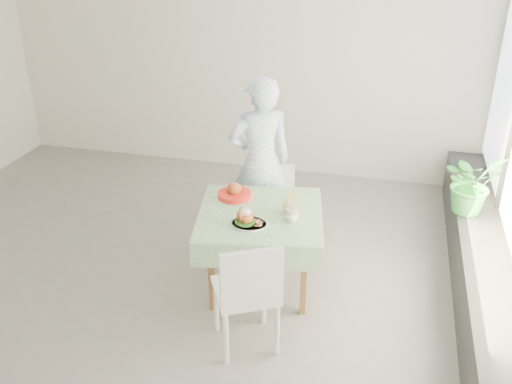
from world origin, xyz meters
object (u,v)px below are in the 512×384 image
(cafe_table, at_px, (260,241))
(juice_cup_orange, at_px, (288,207))
(potted_plant, at_px, (472,183))
(chair_far, at_px, (274,221))
(chair_near, at_px, (246,312))
(main_dish, at_px, (247,219))
(diner, at_px, (260,162))

(cafe_table, relative_size, juice_cup_orange, 5.04)
(potted_plant, bearing_deg, chair_far, -173.98)
(chair_near, bearing_deg, main_dish, 104.12)
(cafe_table, distance_m, chair_far, 0.79)
(chair_near, xyz_separation_m, juice_cup_orange, (0.14, 0.83, 0.50))
(cafe_table, height_order, diner, diner)
(diner, relative_size, main_dish, 5.77)
(chair_far, distance_m, juice_cup_orange, 0.94)
(diner, xyz_separation_m, potted_plant, (1.98, 0.14, -0.06))
(juice_cup_orange, xyz_separation_m, potted_plant, (1.56, 0.90, -0.00))
(cafe_table, xyz_separation_m, chair_near, (0.08, -0.78, -0.16))
(chair_far, bearing_deg, diner, 162.69)
(chair_far, bearing_deg, potted_plant, 6.02)
(cafe_table, bearing_deg, chair_near, -83.96)
(chair_far, height_order, diner, diner)
(chair_near, relative_size, potted_plant, 1.62)
(cafe_table, relative_size, chair_near, 1.25)
(cafe_table, distance_m, potted_plant, 2.05)
(juice_cup_orange, bearing_deg, potted_plant, 29.96)
(diner, relative_size, juice_cup_orange, 7.14)
(main_dish, bearing_deg, potted_plant, 32.56)
(cafe_table, bearing_deg, diner, 103.93)
(chair_near, xyz_separation_m, main_dish, (-0.14, 0.56, 0.49))
(cafe_table, bearing_deg, juice_cup_orange, 13.26)
(chair_far, xyz_separation_m, diner, (-0.15, 0.05, 0.61))
(cafe_table, xyz_separation_m, chair_far, (-0.05, 0.76, -0.21))
(main_dish, bearing_deg, juice_cup_orange, 44.37)
(chair_far, distance_m, potted_plant, 1.92)
(juice_cup_orange, bearing_deg, chair_far, 111.22)
(chair_far, height_order, chair_near, chair_near)
(cafe_table, relative_size, potted_plant, 2.03)
(cafe_table, xyz_separation_m, juice_cup_orange, (0.23, 0.05, 0.34))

